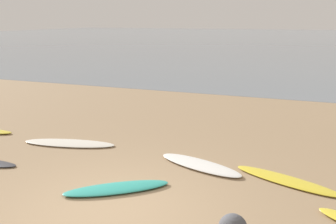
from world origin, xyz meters
name	(u,v)px	position (x,y,z in m)	size (l,w,h in m)	color
ground_plane	(225,98)	(0.00, 10.00, -0.10)	(120.00, 120.00, 0.20)	#997C5B
ocean_water	(282,38)	(0.00, 60.11, 0.00)	(140.00, 100.00, 0.01)	slate
surfboard_3	(69,143)	(-2.63, 2.67, 0.03)	(2.42, 0.59, 0.07)	silver
surfboard_4	(117,188)	(-0.26, 0.80, 0.05)	(2.00, 0.49, 0.09)	teal
surfboard_5	(200,165)	(0.93, 2.43, 0.04)	(2.03, 0.58, 0.09)	white
surfboard_6	(286,180)	(2.75, 2.28, 0.03)	(2.17, 0.48, 0.06)	yellow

